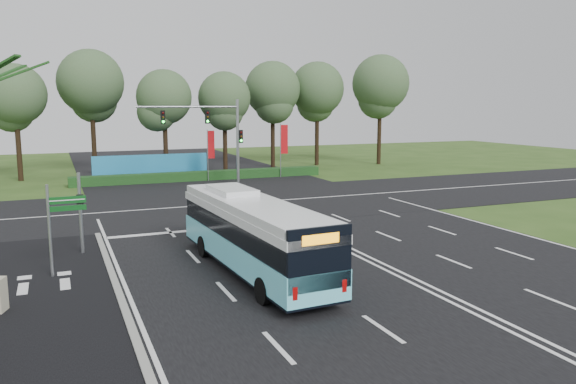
# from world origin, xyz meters

# --- Properties ---
(ground) EXTENTS (120.00, 120.00, 0.00)m
(ground) POSITION_xyz_m (0.00, 0.00, 0.00)
(ground) COLOR #2D4A18
(ground) RESTS_ON ground
(road_main) EXTENTS (20.00, 120.00, 0.04)m
(road_main) POSITION_xyz_m (0.00, 0.00, 0.02)
(road_main) COLOR black
(road_main) RESTS_ON ground
(road_cross) EXTENTS (120.00, 14.00, 0.05)m
(road_cross) POSITION_xyz_m (0.00, 12.00, 0.03)
(road_cross) COLOR black
(road_cross) RESTS_ON ground
(bike_path) EXTENTS (5.00, 18.00, 0.06)m
(bike_path) POSITION_xyz_m (-12.50, -3.00, 0.03)
(bike_path) COLOR black
(bike_path) RESTS_ON ground
(kerb_strip) EXTENTS (0.25, 18.00, 0.12)m
(kerb_strip) POSITION_xyz_m (-10.10, -3.00, 0.06)
(kerb_strip) COLOR gray
(kerb_strip) RESTS_ON ground
(city_bus) EXTENTS (2.86, 10.96, 3.12)m
(city_bus) POSITION_xyz_m (-4.95, -3.18, 1.57)
(city_bus) COLOR #6CE7FB
(city_bus) RESTS_ON ground
(pedestrian_signal) EXTENTS (0.30, 0.43, 3.63)m
(pedestrian_signal) POSITION_xyz_m (-10.97, 2.39, 1.98)
(pedestrian_signal) COLOR gray
(pedestrian_signal) RESTS_ON ground
(street_sign) EXTENTS (1.41, 0.12, 3.60)m
(street_sign) POSITION_xyz_m (-11.89, -0.79, 2.30)
(street_sign) COLOR gray
(street_sign) RESTS_ON ground
(banner_flag_mid) EXTENTS (0.66, 0.11, 4.46)m
(banner_flag_mid) POSITION_xyz_m (0.55, 23.76, 2.91)
(banner_flag_mid) COLOR gray
(banner_flag_mid) RESTS_ON ground
(banner_flag_right) EXTENTS (0.72, 0.12, 4.88)m
(banner_flag_right) POSITION_xyz_m (7.34, 23.75, 3.17)
(banner_flag_right) COLOR gray
(banner_flag_right) RESTS_ON ground
(traffic_light_gantry) EXTENTS (8.41, 0.28, 7.00)m
(traffic_light_gantry) POSITION_xyz_m (0.21, 20.50, 4.66)
(traffic_light_gantry) COLOR gray
(traffic_light_gantry) RESTS_ON ground
(hedge) EXTENTS (22.00, 1.20, 0.80)m
(hedge) POSITION_xyz_m (0.00, 24.50, 0.40)
(hedge) COLOR #173914
(hedge) RESTS_ON ground
(blue_hoarding) EXTENTS (10.00, 0.30, 2.20)m
(blue_hoarding) POSITION_xyz_m (-4.00, 27.00, 1.10)
(blue_hoarding) COLOR #2284BD
(blue_hoarding) RESTS_ON ground
(eucalyptus_row) EXTENTS (47.99, 8.58, 12.01)m
(eucalyptus_row) POSITION_xyz_m (1.20, 31.25, 8.16)
(eucalyptus_row) COLOR black
(eucalyptus_row) RESTS_ON ground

